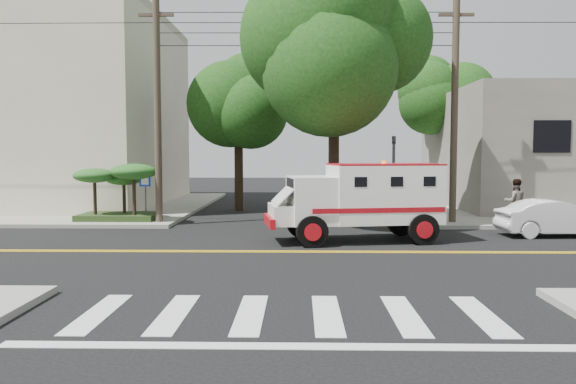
{
  "coord_description": "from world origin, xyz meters",
  "views": [
    {
      "loc": [
        0.09,
        -16.54,
        2.94
      ],
      "look_at": [
        -0.3,
        2.67,
        1.6
      ],
      "focal_mm": 35.0,
      "sensor_mm": 36.0,
      "label": 1
    }
  ],
  "objects_px": {
    "pedestrian_a": "(426,197)",
    "parked_sedan": "(555,218)",
    "armored_truck": "(362,197)",
    "pedestrian_b": "(515,202)"
  },
  "relations": [
    {
      "from": "armored_truck",
      "to": "pedestrian_b",
      "type": "xyz_separation_m",
      "value": [
        6.37,
        3.41,
        -0.43
      ]
    },
    {
      "from": "armored_truck",
      "to": "parked_sedan",
      "type": "distance_m",
      "value": 7.09
    },
    {
      "from": "pedestrian_a",
      "to": "pedestrian_b",
      "type": "bearing_deg",
      "value": 114.27
    },
    {
      "from": "parked_sedan",
      "to": "pedestrian_a",
      "type": "relative_size",
      "value": 2.18
    },
    {
      "from": "pedestrian_b",
      "to": "parked_sedan",
      "type": "bearing_deg",
      "value": 107.63
    },
    {
      "from": "parked_sedan",
      "to": "pedestrian_a",
      "type": "height_order",
      "value": "pedestrian_a"
    },
    {
      "from": "armored_truck",
      "to": "pedestrian_b",
      "type": "height_order",
      "value": "armored_truck"
    },
    {
      "from": "pedestrian_a",
      "to": "parked_sedan",
      "type": "bearing_deg",
      "value": 97.29
    },
    {
      "from": "pedestrian_a",
      "to": "pedestrian_b",
      "type": "xyz_separation_m",
      "value": [
        3.05,
        -1.86,
        -0.01
      ]
    },
    {
      "from": "parked_sedan",
      "to": "pedestrian_a",
      "type": "distance_m",
      "value": 5.46
    }
  ]
}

